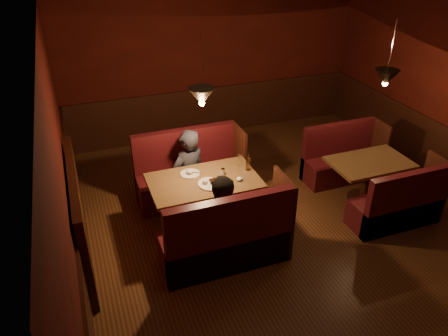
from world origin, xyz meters
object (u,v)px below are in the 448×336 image
object	(u,v)px
main_bench_far	(190,177)
second_bench_far	(341,161)
main_table	(205,191)
main_bench_near	(228,242)
second_table	(368,171)
diner_b	(226,207)
diner_a	(188,159)
second_bench_near	(399,207)

from	to	relation	value
main_bench_far	second_bench_far	xyz separation A→B (m)	(2.66, -0.32, -0.05)
main_table	main_bench_near	size ratio (longest dim) A/B	0.91
second_table	second_bench_far	bearing A→B (deg)	87.80
main_table	second_bench_far	xyz separation A→B (m)	(2.67, 0.55, -0.32)
diner_b	second_table	bearing A→B (deg)	3.96
second_table	main_table	bearing A→B (deg)	175.89
main_bench_far	main_table	bearing A→B (deg)	-91.16
second_bench_far	diner_b	world-z (taller)	diner_b
main_table	diner_a	distance (m)	0.66
second_table	diner_b	size ratio (longest dim) A/B	0.80
main_bench_far	diner_a	distance (m)	0.53
diner_a	main_bench_far	bearing A→B (deg)	-128.64
main_table	second_bench_near	distance (m)	2.85
main_table	diner_a	bearing A→B (deg)	95.48
main_bench_far	second_bench_far	world-z (taller)	main_bench_far
second_bench_far	diner_b	size ratio (longest dim) A/B	0.88
main_table	second_bench_near	bearing A→B (deg)	-19.27
main_bench_near	second_table	world-z (taller)	main_bench_near
second_bench_near	diner_a	distance (m)	3.19
second_bench_near	diner_a	world-z (taller)	diner_a
second_bench_far	diner_a	size ratio (longest dim) A/B	0.82
main_table	second_table	distance (m)	2.65
main_bench_near	second_bench_near	distance (m)	2.66
main_bench_near	second_table	bearing A→B (deg)	14.51
diner_a	diner_b	xyz separation A→B (m)	(0.12, -1.31, -0.05)
main_bench_near	second_bench_far	xyz separation A→B (m)	(2.66, 1.42, -0.05)
main_bench_far	diner_b	bearing A→B (deg)	-88.55
main_table	diner_b	xyz separation A→B (m)	(0.06, -0.68, 0.15)
second_bench_far	diner_b	bearing A→B (deg)	-154.69
main_bench_near	second_bench_far	world-z (taller)	main_bench_near
diner_a	second_bench_far	bearing A→B (deg)	157.68
diner_b	main_bench_far	bearing A→B (deg)	84.64
main_bench_far	main_bench_near	size ratio (longest dim) A/B	1.00
main_bench_far	second_bench_near	xyz separation A→B (m)	(2.66, -1.80, -0.05)
main_bench_far	second_bench_far	bearing A→B (deg)	-6.78
diner_a	main_table	bearing A→B (deg)	74.71
main_table	second_table	xyz separation A→B (m)	(2.65, -0.19, -0.11)
main_bench_near	diner_b	xyz separation A→B (m)	(0.04, 0.19, 0.42)
second_bench_near	diner_a	xyz separation A→B (m)	(-2.73, 1.56, 0.52)
main_bench_far	diner_a	world-z (taller)	diner_a
main_table	second_table	world-z (taller)	main_table
main_bench_far	second_bench_far	size ratio (longest dim) A/B	1.22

